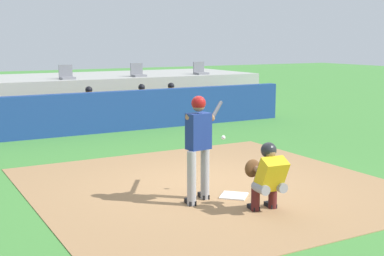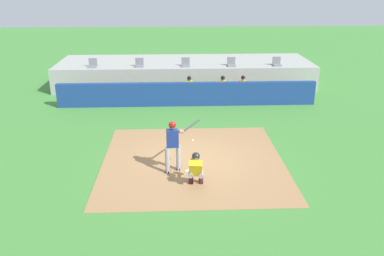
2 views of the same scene
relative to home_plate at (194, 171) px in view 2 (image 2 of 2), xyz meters
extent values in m
plane|color=#428438|center=(0.00, 0.80, -0.02)|extent=(80.00, 80.00, 0.00)
cube|color=#9E754C|center=(0.00, 0.80, -0.02)|extent=(6.40, 6.40, 0.01)
cube|color=white|center=(0.00, 0.00, 0.00)|extent=(0.62, 0.62, 0.02)
cylinder|color=#99999E|center=(-0.88, -0.07, 0.44)|extent=(0.15, 0.15, 0.92)
cylinder|color=#99999E|center=(-0.52, 0.12, 0.44)|extent=(0.15, 0.15, 0.92)
cube|color=navy|center=(-0.70, 0.02, 1.20)|extent=(0.41, 0.28, 0.60)
sphere|color=#996B4C|center=(-0.70, 0.02, 1.63)|extent=(0.21, 0.21, 0.21)
sphere|color=maroon|center=(-0.70, 0.02, 1.66)|extent=(0.24, 0.24, 0.24)
cylinder|color=#996B4C|center=(-0.63, 0.11, 1.41)|extent=(0.57, 0.21, 0.18)
cylinder|color=#996B4C|center=(-0.43, 0.08, 1.41)|extent=(0.24, 0.25, 0.17)
cylinder|color=#333338|center=(-0.08, 0.47, 1.45)|extent=(0.62, 0.67, 0.24)
cube|color=black|center=(-0.88, -0.01, 0.02)|extent=(0.15, 0.27, 0.09)
cube|color=black|center=(-0.51, 0.18, 0.02)|extent=(0.15, 0.27, 0.09)
cylinder|color=gray|center=(-0.14, -0.96, 0.40)|extent=(0.19, 0.33, 0.16)
cylinder|color=#4C1919|center=(-0.13, -0.81, 0.19)|extent=(0.14, 0.14, 0.42)
cube|color=black|center=(-0.12, -0.75, 0.02)|extent=(0.13, 0.25, 0.08)
cylinder|color=gray|center=(0.17, -0.99, 0.40)|extent=(0.19, 0.33, 0.16)
cylinder|color=#4C1919|center=(0.19, -0.84, 0.19)|extent=(0.14, 0.14, 0.42)
cube|color=black|center=(0.19, -0.78, 0.02)|extent=(0.13, 0.25, 0.08)
cube|color=gold|center=(0.01, -1.02, 0.62)|extent=(0.44, 0.47, 0.57)
cube|color=#2D2D33|center=(0.02, -0.90, 0.62)|extent=(0.40, 0.29, 0.45)
sphere|color=#996B4C|center=(0.02, -0.94, 0.96)|extent=(0.21, 0.21, 0.21)
sphere|color=#232328|center=(0.02, -0.92, 0.98)|extent=(0.25, 0.25, 0.25)
cylinder|color=#996B4C|center=(-0.01, -0.80, 0.62)|extent=(0.14, 0.46, 0.10)
ellipsoid|color=brown|center=(-0.03, -0.57, 0.62)|extent=(0.29, 0.15, 0.30)
sphere|color=white|center=(-0.03, 0.32, 0.98)|extent=(0.07, 0.07, 0.07)
cube|color=navy|center=(0.00, 7.30, 0.58)|extent=(13.00, 0.30, 1.20)
cube|color=olive|center=(0.00, 8.30, 0.20)|extent=(11.80, 0.44, 0.45)
cylinder|color=#939399|center=(0.00, 8.05, 0.47)|extent=(0.15, 0.40, 0.15)
cylinder|color=#939399|center=(0.00, 7.85, 0.20)|extent=(0.13, 0.13, 0.45)
cube|color=maroon|center=(0.00, 7.80, 0.02)|extent=(0.11, 0.24, 0.08)
cylinder|color=#939399|center=(0.26, 8.05, 0.47)|extent=(0.15, 0.40, 0.15)
cylinder|color=#939399|center=(0.26, 7.85, 0.20)|extent=(0.13, 0.13, 0.45)
cube|color=maroon|center=(0.26, 7.80, 0.02)|extent=(0.11, 0.24, 0.08)
cube|color=gold|center=(0.13, 8.27, 0.74)|extent=(0.36, 0.22, 0.54)
sphere|color=brown|center=(0.13, 8.27, 1.13)|extent=(0.20, 0.20, 0.20)
sphere|color=black|center=(0.13, 8.27, 1.17)|extent=(0.22, 0.22, 0.22)
cylinder|color=brown|center=(-0.07, 8.13, 0.63)|extent=(0.09, 0.41, 0.22)
cylinder|color=brown|center=(0.33, 8.13, 0.63)|extent=(0.09, 0.41, 0.22)
cylinder|color=#939399|center=(1.77, 8.05, 0.47)|extent=(0.15, 0.40, 0.15)
cylinder|color=#939399|center=(1.77, 7.85, 0.20)|extent=(0.13, 0.13, 0.45)
cube|color=maroon|center=(1.77, 7.80, 0.02)|extent=(0.11, 0.24, 0.08)
cylinder|color=#939399|center=(2.03, 8.05, 0.47)|extent=(0.15, 0.40, 0.15)
cylinder|color=#939399|center=(2.03, 7.85, 0.20)|extent=(0.13, 0.13, 0.45)
cube|color=maroon|center=(2.03, 7.80, 0.02)|extent=(0.11, 0.24, 0.08)
cube|color=gold|center=(1.90, 8.27, 0.74)|extent=(0.36, 0.22, 0.54)
sphere|color=brown|center=(1.90, 8.27, 1.13)|extent=(0.20, 0.20, 0.20)
sphere|color=black|center=(1.90, 8.27, 1.17)|extent=(0.22, 0.22, 0.22)
cylinder|color=brown|center=(1.70, 8.13, 0.63)|extent=(0.09, 0.41, 0.22)
cylinder|color=brown|center=(2.10, 8.13, 0.63)|extent=(0.09, 0.41, 0.22)
cylinder|color=#939399|center=(2.84, 8.05, 0.47)|extent=(0.15, 0.40, 0.15)
cylinder|color=#939399|center=(2.84, 7.85, 0.20)|extent=(0.13, 0.13, 0.45)
cube|color=maroon|center=(2.84, 7.80, 0.02)|extent=(0.11, 0.24, 0.08)
cylinder|color=#939399|center=(3.10, 8.05, 0.47)|extent=(0.15, 0.40, 0.15)
cylinder|color=#939399|center=(3.10, 7.85, 0.20)|extent=(0.13, 0.13, 0.45)
cube|color=maroon|center=(3.10, 7.80, 0.02)|extent=(0.11, 0.24, 0.08)
cube|color=gold|center=(2.97, 8.27, 0.74)|extent=(0.36, 0.22, 0.54)
sphere|color=#996B4C|center=(2.97, 8.27, 1.13)|extent=(0.20, 0.20, 0.20)
sphere|color=black|center=(2.97, 8.27, 1.17)|extent=(0.22, 0.22, 0.22)
cylinder|color=#996B4C|center=(2.77, 8.13, 0.63)|extent=(0.09, 0.41, 0.22)
cylinder|color=#996B4C|center=(3.17, 8.13, 0.63)|extent=(0.09, 0.41, 0.22)
cube|color=#9E9E99|center=(0.00, 11.70, 0.68)|extent=(15.00, 4.40, 1.40)
cube|color=slate|center=(-5.20, 10.10, 1.42)|extent=(0.46, 0.46, 0.08)
cube|color=slate|center=(-5.20, 10.30, 1.66)|extent=(0.46, 0.06, 0.40)
cube|color=slate|center=(-2.60, 10.10, 1.42)|extent=(0.46, 0.46, 0.08)
cube|color=slate|center=(-2.60, 10.30, 1.66)|extent=(0.46, 0.06, 0.40)
cube|color=slate|center=(0.00, 10.10, 1.42)|extent=(0.46, 0.46, 0.08)
cube|color=slate|center=(0.00, 10.30, 1.66)|extent=(0.46, 0.06, 0.40)
cube|color=slate|center=(2.60, 10.10, 1.42)|extent=(0.46, 0.46, 0.08)
cube|color=slate|center=(2.60, 10.30, 1.66)|extent=(0.46, 0.06, 0.40)
cube|color=slate|center=(5.20, 10.10, 1.42)|extent=(0.46, 0.46, 0.08)
cube|color=slate|center=(5.20, 10.30, 1.66)|extent=(0.46, 0.06, 0.40)
camera|label=1|loc=(-4.92, -7.32, 2.67)|focal=49.01mm
camera|label=2|loc=(-0.56, -11.93, 6.16)|focal=37.01mm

